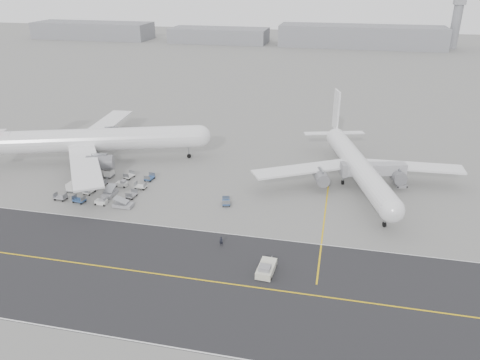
% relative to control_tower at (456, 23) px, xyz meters
% --- Properties ---
extents(ground, '(700.00, 700.00, 0.00)m').
position_rel_control_tower_xyz_m(ground, '(-100.00, -265.00, -16.25)').
color(ground, gray).
rests_on(ground, ground).
extents(taxiway, '(220.00, 59.00, 0.03)m').
position_rel_control_tower_xyz_m(taxiway, '(-94.98, -282.98, -16.24)').
color(taxiway, '#262528').
rests_on(taxiway, ground).
extents(horizon_buildings, '(520.00, 28.00, 28.00)m').
position_rel_control_tower_xyz_m(horizon_buildings, '(-70.00, -5.00, -16.25)').
color(horizon_buildings, gray).
rests_on(horizon_buildings, ground).
extents(control_tower, '(7.00, 7.00, 31.25)m').
position_rel_control_tower_xyz_m(control_tower, '(0.00, 0.00, 0.00)').
color(control_tower, gray).
rests_on(control_tower, ground).
extents(airliner_a, '(60.67, 59.54, 21.74)m').
position_rel_control_tower_xyz_m(airliner_a, '(-132.76, -237.40, -10.00)').
color(airliner_a, white).
rests_on(airliner_a, ground).
extents(airliner_b, '(49.79, 50.85, 18.01)m').
position_rel_control_tower_xyz_m(airliner_b, '(-63.66, -237.52, -11.06)').
color(airliner_b, white).
rests_on(airliner_b, ground).
extents(pushback_tug, '(3.04, 7.40, 2.10)m').
position_rel_control_tower_xyz_m(pushback_tug, '(-78.83, -278.54, -15.39)').
color(pushback_tug, beige).
rests_on(pushback_tug, ground).
extents(jet_bridge, '(16.57, 7.15, 6.20)m').
position_rel_control_tower_xyz_m(jet_bridge, '(-59.52, -237.88, -11.93)').
color(jet_bridge, gray).
rests_on(jet_bridge, ground).
extents(gse_cluster, '(26.37, 25.63, 2.14)m').
position_rel_control_tower_xyz_m(gse_cluster, '(-121.92, -253.58, -16.25)').
color(gse_cluster, '#95959A').
rests_on(gse_cluster, ground).
extents(stray_dolly, '(2.37, 3.11, 1.70)m').
position_rel_control_tower_xyz_m(stray_dolly, '(-91.91, -254.93, -16.25)').
color(stray_dolly, silver).
rests_on(stray_dolly, ground).
extents(ground_crew_a, '(0.73, 0.51, 1.92)m').
position_rel_control_tower_xyz_m(ground_crew_a, '(-88.66, -271.67, -15.29)').
color(ground_crew_a, black).
rests_on(ground_crew_a, ground).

